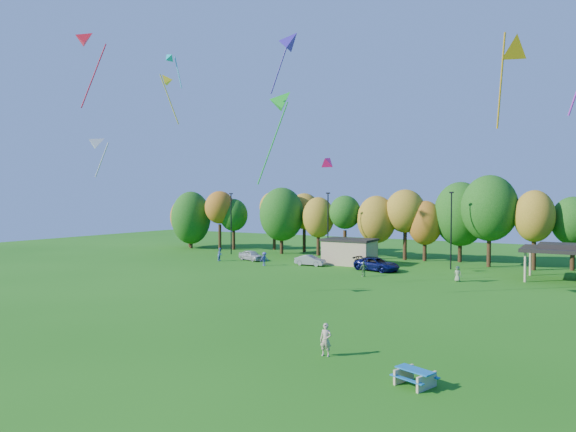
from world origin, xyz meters
The scene contains 23 objects.
ground centered at (0.00, 0.00, 0.00)m, with size 160.00×160.00×0.00m, color #19600F.
tree_line centered at (-1.03, 45.51, 5.91)m, with size 93.57×10.55×11.15m.
lamp_posts centered at (2.00, 40.00, 4.90)m, with size 64.50×0.25×9.09m.
utility_building centered at (-10.00, 38.00, 1.64)m, with size 6.30×4.30×3.25m.
pavilion centered at (14.00, 37.00, 3.23)m, with size 8.20×6.20×3.77m.
picnic_table centered at (9.42, 1.11, 0.43)m, with size 2.07×1.89×0.74m.
kite_flyer centered at (4.11, 2.91, 0.87)m, with size 0.63×0.42×1.74m, color tan.
car_a centered at (-23.00, 35.14, 0.69)m, with size 1.62×4.03×1.37m, color silver.
car_b centered at (-13.74, 34.58, 0.64)m, with size 1.35×3.86×1.27m, color gray.
car_c centered at (-5.01, 34.42, 0.75)m, with size 2.48×5.37×1.49m, color #0B1147.
car_d centered at (-5.33, 34.89, 0.75)m, with size 2.09×5.14×1.49m, color black.
far_person_1 centered at (-26.20, 32.53, 0.87)m, with size 0.84×0.66×1.74m, color #526EB5.
far_person_2 centered at (-18.58, 31.59, 0.84)m, with size 1.09×0.63×1.69m, color #47489C.
far_person_3 centered at (4.67, 31.35, 0.77)m, with size 0.76×0.49×1.55m, color gray.
far_person_4 centered at (-4.68, 29.70, 0.79)m, with size 0.93×0.39×1.59m, color #507748.
kite_2 centered at (-17.64, 6.29, 12.77)m, with size 1.82×2.14×3.54m.
kite_3 centered at (-2.97, 11.40, 19.83)m, with size 3.00×1.88×4.66m.
kite_4 centered at (-4.31, 12.56, 15.83)m, with size 4.19×3.18×7.55m.
kite_6 centered at (-19.84, 15.98, 19.87)m, with size 3.02×2.15×5.35m.
kite_11 centered at (3.21, 4.98, 10.44)m, with size 0.88×1.10×1.05m.
kite_12 centered at (-25.46, 22.40, 24.31)m, with size 2.75×1.48×4.45m.
kite_14 centered at (-19.87, 7.07, 21.47)m, with size 2.77×3.48×6.43m.
kite_15 centered at (12.28, 9.62, 16.73)m, with size 2.08×3.49×5.63m.
Camera 1 is at (16.04, -21.15, 8.34)m, focal length 32.00 mm.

